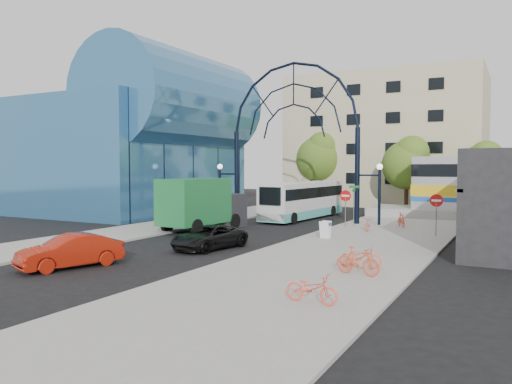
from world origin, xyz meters
The scene contains 22 objects.
ground centered at (0.00, 0.00, 0.00)m, with size 120.00×120.00×0.00m, color black.
sidewalk_east centered at (8.00, 4.00, 0.06)m, with size 8.00×56.00×0.12m, color gray.
plaza_west centered at (-6.50, 6.00, 0.06)m, with size 5.00×50.00×0.12m, color gray.
gateway_arch centered at (0.00, 14.00, 8.56)m, with size 13.64×0.44×12.10m.
stop_sign centered at (4.80, 12.00, 1.99)m, with size 0.80×0.07×2.50m.
do_not_enter_sign centered at (11.00, 10.00, 1.98)m, with size 0.76×0.07×2.48m.
street_name_sign centered at (5.20, 12.60, 2.13)m, with size 0.70×0.70×2.80m.
sandwich_board centered at (5.60, 5.98, 0.74)m, with size 0.55×0.61×0.99m.
transit_hall centered at (-15.30, 15.00, 6.70)m, with size 16.50×18.00×14.50m.
apartment_block centered at (2.00, 34.97, 7.00)m, with size 20.00×12.10×14.00m.
tree_north_a centered at (6.12, 25.93, 4.61)m, with size 4.48×4.48×7.00m.
tree_north_b centered at (-3.88, 29.93, 5.27)m, with size 5.12×5.12×8.00m.
tree_north_c centered at (12.12, 27.93, 4.28)m, with size 4.16×4.16×6.50m.
city_bus centered at (-0.12, 16.31, 1.53)m, with size 3.06×10.80×2.93m.
green_truck centered at (-3.16, 6.48, 1.72)m, with size 3.05×6.98×3.44m.
black_suv centered at (1.39, 0.39, 0.61)m, with size 2.01×4.36×1.21m, color black.
red_sedan centered at (-1.08, -6.30, 0.70)m, with size 1.48×4.24×1.40m, color #991909.
bike_near_a centered at (6.76, 10.58, 0.54)m, with size 0.55×1.58×0.83m, color #F64A31.
bike_near_b centered at (8.26, 13.45, 0.61)m, with size 0.46×1.64×0.99m, color #EA462E.
bike_far_a centered at (9.73, -1.08, 0.56)m, with size 0.59×1.69×0.89m, color #E8532E.
bike_far_b centered at (10.04, -2.42, 0.66)m, with size 0.50×1.79×1.07m, color #CB4728.
bike_far_c centered at (9.96, -6.92, 0.56)m, with size 0.59×1.69×0.89m, color #F44530.
Camera 1 is at (15.53, -20.77, 4.26)m, focal length 35.00 mm.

